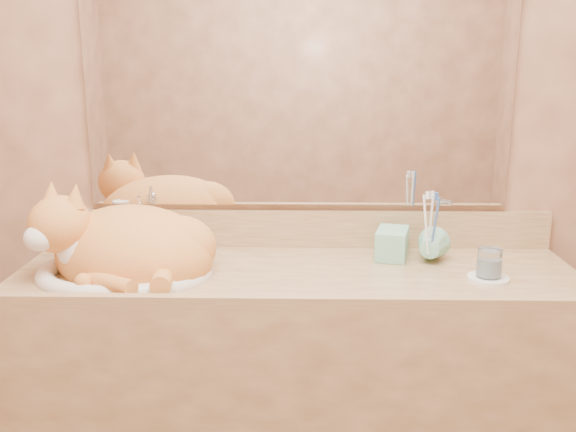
{
  "coord_description": "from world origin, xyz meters",
  "views": [
    {
      "loc": [
        0.01,
        -0.99,
        1.44
      ],
      "look_at": [
        -0.02,
        0.7,
        1.02
      ],
      "focal_mm": 40.0,
      "sensor_mm": 36.0,
      "label": 1
    }
  ],
  "objects_px": {
    "soap_dispenser": "(390,232)",
    "sink_basin": "(124,249)",
    "cat": "(122,243)",
    "water_glass": "(489,263)",
    "vanity_counter": "(296,408)",
    "toothbrush_cup": "(429,251)"
  },
  "relations": [
    {
      "from": "soap_dispenser",
      "to": "sink_basin",
      "type": "bearing_deg",
      "value": -158.14
    },
    {
      "from": "sink_basin",
      "to": "soap_dispenser",
      "type": "relative_size",
      "value": 2.4
    },
    {
      "from": "soap_dispenser",
      "to": "cat",
      "type": "bearing_deg",
      "value": -159.47
    },
    {
      "from": "water_glass",
      "to": "cat",
      "type": "bearing_deg",
      "value": 177.52
    },
    {
      "from": "cat",
      "to": "water_glass",
      "type": "xyz_separation_m",
      "value": [
        1.01,
        -0.04,
        -0.04
      ]
    },
    {
      "from": "vanity_counter",
      "to": "cat",
      "type": "relative_size",
      "value": 3.3
    },
    {
      "from": "vanity_counter",
      "to": "cat",
      "type": "height_order",
      "value": "cat"
    },
    {
      "from": "sink_basin",
      "to": "cat",
      "type": "bearing_deg",
      "value": 129.08
    },
    {
      "from": "soap_dispenser",
      "to": "water_glass",
      "type": "bearing_deg",
      "value": -13.79
    },
    {
      "from": "vanity_counter",
      "to": "toothbrush_cup",
      "type": "bearing_deg",
      "value": 11.09
    },
    {
      "from": "soap_dispenser",
      "to": "water_glass",
      "type": "height_order",
      "value": "soap_dispenser"
    },
    {
      "from": "cat",
      "to": "toothbrush_cup",
      "type": "bearing_deg",
      "value": 27.87
    },
    {
      "from": "vanity_counter",
      "to": "soap_dispenser",
      "type": "relative_size",
      "value": 7.98
    },
    {
      "from": "sink_basin",
      "to": "water_glass",
      "type": "distance_m",
      "value": 1.01
    },
    {
      "from": "toothbrush_cup",
      "to": "sink_basin",
      "type": "bearing_deg",
      "value": -173.72
    },
    {
      "from": "sink_basin",
      "to": "water_glass",
      "type": "xyz_separation_m",
      "value": [
        1.01,
        -0.03,
        -0.03
      ]
    },
    {
      "from": "cat",
      "to": "water_glass",
      "type": "relative_size",
      "value": 6.16
    },
    {
      "from": "cat",
      "to": "soap_dispenser",
      "type": "height_order",
      "value": "cat"
    },
    {
      "from": "cat",
      "to": "soap_dispenser",
      "type": "relative_size",
      "value": 2.42
    },
    {
      "from": "cat",
      "to": "water_glass",
      "type": "height_order",
      "value": "cat"
    },
    {
      "from": "cat",
      "to": "water_glass",
      "type": "distance_m",
      "value": 1.02
    },
    {
      "from": "vanity_counter",
      "to": "cat",
      "type": "xyz_separation_m",
      "value": [
        -0.49,
        -0.0,
        0.51
      ]
    }
  ]
}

